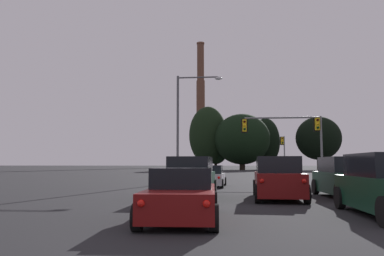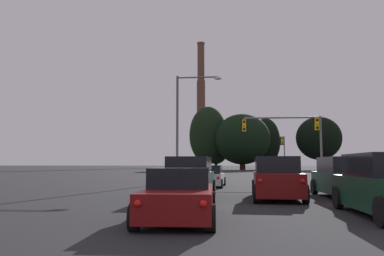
# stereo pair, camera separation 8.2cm
# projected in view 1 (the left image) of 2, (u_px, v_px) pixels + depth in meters

# --- Properties ---
(suv_left_lane_second) EXTENTS (2.21, 4.94, 1.86)m
(suv_left_lane_second) POSITION_uv_depth(u_px,v_px,m) (191.00, 178.00, 16.96)
(suv_left_lane_second) COLOR #0F3823
(suv_left_lane_second) RESTS_ON ground_plane
(hatchback_left_lane_front) EXTENTS (2.06, 4.17, 1.44)m
(hatchback_left_lane_front) POSITION_uv_depth(u_px,v_px,m) (211.00, 177.00, 25.15)
(hatchback_left_lane_front) COLOR silver
(hatchback_left_lane_front) RESTS_ON ground_plane
(sedan_left_lane_third) EXTENTS (2.17, 4.77, 1.43)m
(sedan_left_lane_third) POSITION_uv_depth(u_px,v_px,m) (183.00, 195.00, 10.50)
(sedan_left_lane_third) COLOR maroon
(sedan_left_lane_third) RESTS_ON ground_plane
(suv_center_lane_second) EXTENTS (2.31, 4.98, 1.86)m
(suv_center_lane_second) POSITION_uv_depth(u_px,v_px,m) (278.00, 178.00, 16.51)
(suv_center_lane_second) COLOR maroon
(suv_center_lane_second) RESTS_ON ground_plane
(suv_right_lane_second) EXTENTS (2.21, 4.94, 1.86)m
(suv_right_lane_second) POSITION_uv_depth(u_px,v_px,m) (346.00, 178.00, 17.08)
(suv_right_lane_second) COLOR #0F3823
(suv_right_lane_second) RESTS_ON ground_plane
(traffic_light_far_right) EXTENTS (0.78, 0.50, 5.62)m
(traffic_light_far_right) POSITION_uv_depth(u_px,v_px,m) (283.00, 149.00, 55.46)
(traffic_light_far_right) COLOR slate
(traffic_light_far_right) RESTS_ON ground_plane
(traffic_light_overhead_right) EXTENTS (6.87, 0.50, 5.55)m
(traffic_light_overhead_right) POSITION_uv_depth(u_px,v_px,m) (293.00, 131.00, 31.65)
(traffic_light_overhead_right) COLOR slate
(traffic_light_overhead_right) RESTS_ON ground_plane
(street_lamp) EXTENTS (3.82, 0.36, 8.87)m
(street_lamp) POSITION_uv_depth(u_px,v_px,m) (185.00, 116.00, 30.97)
(street_lamp) COLOR #56565B
(street_lamp) RESTS_ON ground_plane
(smokestack) EXTENTS (7.63, 7.63, 60.86)m
(smokestack) POSITION_uv_depth(u_px,v_px,m) (201.00, 117.00, 180.43)
(smokestack) COLOR #523427
(smokestack) RESTS_ON ground_plane
(treeline_left_mid) EXTENTS (9.78, 8.80, 16.41)m
(treeline_left_mid) POSITION_uv_depth(u_px,v_px,m) (208.00, 135.00, 96.94)
(treeline_left_mid) COLOR black
(treeline_left_mid) RESTS_ON ground_plane
(treeline_center_left) EXTENTS (13.91, 12.52, 14.02)m
(treeline_center_left) POSITION_uv_depth(u_px,v_px,m) (242.00, 139.00, 93.43)
(treeline_center_left) COLOR black
(treeline_center_left) RESTS_ON ground_plane
(treeline_far_left) EXTENTS (7.09, 6.38, 11.20)m
(treeline_far_left) POSITION_uv_depth(u_px,v_px,m) (216.00, 145.00, 97.24)
(treeline_far_left) COLOR black
(treeline_far_left) RESTS_ON ground_plane
(treeline_right_mid) EXTENTS (7.44, 6.70, 13.80)m
(treeline_right_mid) POSITION_uv_depth(u_px,v_px,m) (266.00, 142.00, 100.20)
(treeline_right_mid) COLOR black
(treeline_right_mid) RESTS_ON ground_plane
(treeline_center_right) EXTENTS (11.08, 9.97, 13.28)m
(treeline_center_right) POSITION_uv_depth(u_px,v_px,m) (318.00, 138.00, 92.95)
(treeline_center_right) COLOR black
(treeline_center_right) RESTS_ON ground_plane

